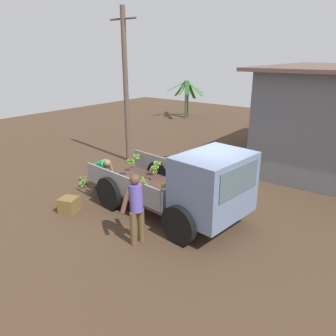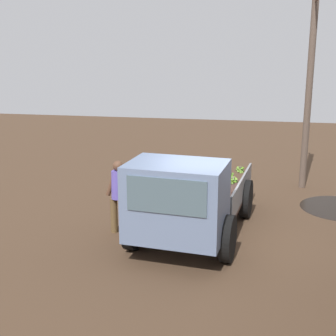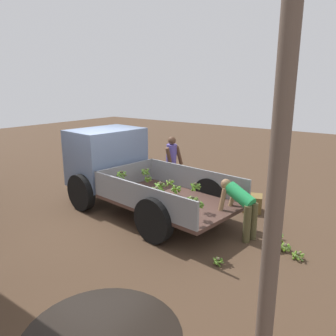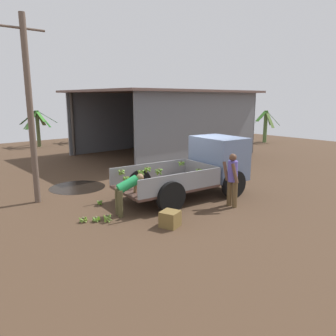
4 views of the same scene
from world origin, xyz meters
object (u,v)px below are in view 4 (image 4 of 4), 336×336
(utility_pole, at_px, (30,110))
(banana_bunch_on_ground_0, at_px, (107,218))
(banana_bunch_on_ground_3, at_px, (96,219))
(person_worker_loading, at_px, (127,190))
(wooden_crate_0, at_px, (170,219))
(cargo_truck, at_px, (208,164))
(banana_bunch_on_ground_1, at_px, (83,219))
(person_foreground_visitor, at_px, (232,178))
(banana_bunch_on_ground_2, at_px, (100,202))

(utility_pole, xyz_separation_m, banana_bunch_on_ground_0, (0.83, -3.02, -2.84))
(utility_pole, relative_size, banana_bunch_on_ground_3, 24.78)
(person_worker_loading, distance_m, banana_bunch_on_ground_3, 1.19)
(banana_bunch_on_ground_0, distance_m, wooden_crate_0, 1.75)
(utility_pole, height_order, banana_bunch_on_ground_0, utility_pole)
(cargo_truck, xyz_separation_m, banana_bunch_on_ground_3, (-4.44, 0.00, -0.95))
(utility_pole, bearing_deg, cargo_truck, -28.97)
(banana_bunch_on_ground_0, relative_size, wooden_crate_0, 0.54)
(utility_pole, distance_m, banana_bunch_on_ground_0, 4.23)
(cargo_truck, relative_size, banana_bunch_on_ground_1, 19.29)
(banana_bunch_on_ground_0, relative_size, banana_bunch_on_ground_3, 1.05)
(person_foreground_visitor, xyz_separation_m, banana_bunch_on_ground_0, (-3.64, 1.35, -0.81))
(person_foreground_visitor, bearing_deg, banana_bunch_on_ground_1, -16.83)
(person_worker_loading, distance_m, banana_bunch_on_ground_0, 0.99)
(utility_pole, xyz_separation_m, wooden_crate_0, (1.94, -4.38, -2.75))
(utility_pole, bearing_deg, banana_bunch_on_ground_3, -77.69)
(utility_pole, height_order, banana_bunch_on_ground_3, utility_pole)
(banana_bunch_on_ground_3, bearing_deg, person_foreground_visitor, -22.17)
(person_worker_loading, relative_size, banana_bunch_on_ground_2, 5.80)
(banana_bunch_on_ground_2, distance_m, wooden_crate_0, 2.87)
(person_worker_loading, height_order, banana_bunch_on_ground_0, person_worker_loading)
(person_worker_loading, relative_size, banana_bunch_on_ground_1, 4.78)
(banana_bunch_on_ground_3, height_order, wooden_crate_0, wooden_crate_0)
(person_worker_loading, bearing_deg, banana_bunch_on_ground_3, -171.35)
(person_worker_loading, relative_size, banana_bunch_on_ground_0, 4.79)
(banana_bunch_on_ground_2, distance_m, banana_bunch_on_ground_3, 1.46)
(cargo_truck, xyz_separation_m, banana_bunch_on_ground_2, (-3.65, 1.24, -0.94))
(banana_bunch_on_ground_2, height_order, wooden_crate_0, wooden_crate_0)
(utility_pole, height_order, person_worker_loading, utility_pole)
(banana_bunch_on_ground_0, height_order, banana_bunch_on_ground_3, banana_bunch_on_ground_0)
(cargo_truck, relative_size, banana_bunch_on_ground_2, 23.40)
(banana_bunch_on_ground_1, distance_m, banana_bunch_on_ground_2, 1.51)
(cargo_truck, height_order, utility_pole, utility_pole)
(banana_bunch_on_ground_3, bearing_deg, banana_bunch_on_ground_2, 57.41)
(person_foreground_visitor, relative_size, person_worker_loading, 1.43)
(banana_bunch_on_ground_0, height_order, wooden_crate_0, wooden_crate_0)
(person_foreground_visitor, relative_size, wooden_crate_0, 3.70)
(wooden_crate_0, bearing_deg, banana_bunch_on_ground_2, 100.83)
(banana_bunch_on_ground_1, relative_size, wooden_crate_0, 0.54)
(person_foreground_visitor, xyz_separation_m, banana_bunch_on_ground_2, (-3.07, 2.81, -0.84))
(person_foreground_visitor, bearing_deg, cargo_truck, -104.31)
(person_worker_loading, relative_size, banana_bunch_on_ground_3, 5.02)
(banana_bunch_on_ground_2, bearing_deg, banana_bunch_on_ground_1, -135.72)
(banana_bunch_on_ground_1, distance_m, wooden_crate_0, 2.39)
(banana_bunch_on_ground_3, relative_size, wooden_crate_0, 0.51)
(person_worker_loading, bearing_deg, banana_bunch_on_ground_0, -155.84)
(banana_bunch_on_ground_0, bearing_deg, banana_bunch_on_ground_2, 68.83)
(cargo_truck, distance_m, banana_bunch_on_ground_0, 4.32)
(person_worker_loading, xyz_separation_m, banana_bunch_on_ground_1, (-1.29, 0.25, -0.64))
(utility_pole, distance_m, person_worker_loading, 3.97)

